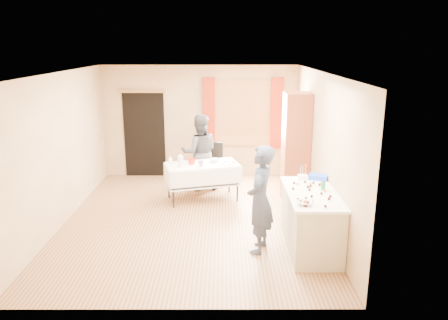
{
  "coord_description": "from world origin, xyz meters",
  "views": [
    {
      "loc": [
        0.55,
        -7.31,
        3.06
      ],
      "look_at": [
        0.56,
        0.0,
        1.11
      ],
      "focal_mm": 35.0,
      "sensor_mm": 36.0,
      "label": 1
    }
  ],
  "objects_px": {
    "counter": "(311,220)",
    "party_table": "(203,178)",
    "girl": "(260,200)",
    "woman": "(200,152)",
    "chair": "(212,173)",
    "cabinet": "(296,147)"
  },
  "relations": [
    {
      "from": "cabinet",
      "to": "counter",
      "type": "bearing_deg",
      "value": -92.57
    },
    {
      "from": "counter",
      "to": "woman",
      "type": "xyz_separation_m",
      "value": [
        -1.84,
        2.85,
        0.36
      ]
    },
    {
      "from": "chair",
      "to": "party_table",
      "type": "bearing_deg",
      "value": -81.92
    },
    {
      "from": "counter",
      "to": "party_table",
      "type": "bearing_deg",
      "value": 128.98
    },
    {
      "from": "cabinet",
      "to": "girl",
      "type": "relative_size",
      "value": 1.31
    },
    {
      "from": "girl",
      "to": "woman",
      "type": "xyz_separation_m",
      "value": [
        -1.05,
        2.94,
        -0.01
      ]
    },
    {
      "from": "girl",
      "to": "woman",
      "type": "height_order",
      "value": "girl"
    },
    {
      "from": "counter",
      "to": "girl",
      "type": "distance_m",
      "value": 0.88
    },
    {
      "from": "counter",
      "to": "woman",
      "type": "bearing_deg",
      "value": 122.84
    },
    {
      "from": "girl",
      "to": "party_table",
      "type": "bearing_deg",
      "value": -141.2
    },
    {
      "from": "cabinet",
      "to": "party_table",
      "type": "bearing_deg",
      "value": -178.26
    },
    {
      "from": "woman",
      "to": "party_table",
      "type": "bearing_deg",
      "value": 90.06
    },
    {
      "from": "party_table",
      "to": "counter",
      "type": "bearing_deg",
      "value": -66.63
    },
    {
      "from": "counter",
      "to": "chair",
      "type": "bearing_deg",
      "value": 117.58
    },
    {
      "from": "party_table",
      "to": "girl",
      "type": "bearing_deg",
      "value": -82.41
    },
    {
      "from": "woman",
      "to": "chair",
      "type": "bearing_deg",
      "value": -150.22
    },
    {
      "from": "counter",
      "to": "party_table",
      "type": "distance_m",
      "value": 2.79
    },
    {
      "from": "chair",
      "to": "girl",
      "type": "height_order",
      "value": "girl"
    },
    {
      "from": "cabinet",
      "to": "party_table",
      "type": "height_order",
      "value": "cabinet"
    },
    {
      "from": "chair",
      "to": "girl",
      "type": "xyz_separation_m",
      "value": [
        0.8,
        -3.13,
        0.53
      ]
    },
    {
      "from": "cabinet",
      "to": "party_table",
      "type": "xyz_separation_m",
      "value": [
        -1.86,
        -0.06,
        -0.63
      ]
    },
    {
      "from": "chair",
      "to": "girl",
      "type": "relative_size",
      "value": 0.59
    }
  ]
}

